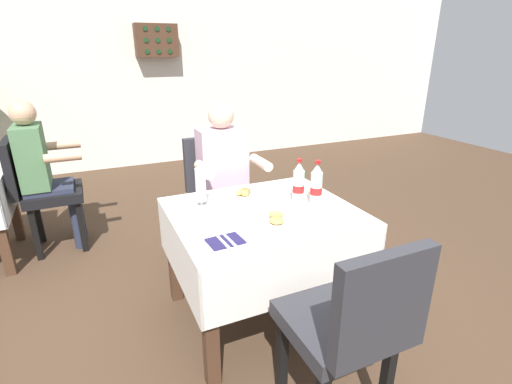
# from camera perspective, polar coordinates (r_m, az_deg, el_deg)

# --- Properties ---
(ground_plane) EXTENTS (11.00, 11.00, 0.00)m
(ground_plane) POSITION_cam_1_polar(r_m,az_deg,el_deg) (2.51, 1.40, -19.55)
(ground_plane) COLOR #473323
(back_wall) EXTENTS (11.00, 0.12, 2.84)m
(back_wall) POSITION_cam_1_polar(r_m,az_deg,el_deg) (5.78, -16.93, 17.94)
(back_wall) COLOR silver
(back_wall) RESTS_ON ground
(main_dining_table) EXTENTS (1.06, 0.91, 0.73)m
(main_dining_table) POSITION_cam_1_polar(r_m,az_deg,el_deg) (2.30, 1.04, -6.65)
(main_dining_table) COLOR white
(main_dining_table) RESTS_ON ground
(chair_far_diner_seat) EXTENTS (0.44, 0.50, 0.97)m
(chair_far_diner_seat) POSITION_cam_1_polar(r_m,az_deg,el_deg) (3.02, -5.87, -0.03)
(chair_far_diner_seat) COLOR #2D2D33
(chair_far_diner_seat) RESTS_ON ground
(chair_near_camera_side) EXTENTS (0.44, 0.50, 0.97)m
(chair_near_camera_side) POSITION_cam_1_polar(r_m,az_deg,el_deg) (1.71, 14.04, -18.69)
(chair_near_camera_side) COLOR #2D2D33
(chair_near_camera_side) RESTS_ON ground
(seated_diner_far) EXTENTS (0.50, 0.46, 1.26)m
(seated_diner_far) POSITION_cam_1_polar(r_m,az_deg,el_deg) (2.88, -4.62, 2.29)
(seated_diner_far) COLOR #282D42
(seated_diner_far) RESTS_ON ground
(plate_near_camera) EXTENTS (0.25, 0.25, 0.05)m
(plate_near_camera) POSITION_cam_1_polar(r_m,az_deg,el_deg) (2.05, 2.95, -4.50)
(plate_near_camera) COLOR white
(plate_near_camera) RESTS_ON main_dining_table
(plate_far_diner) EXTENTS (0.23, 0.23, 0.06)m
(plate_far_diner) POSITION_cam_1_polar(r_m,az_deg,el_deg) (2.40, -1.64, -0.55)
(plate_far_diner) COLOR white
(plate_far_diner) RESTS_ON main_dining_table
(beer_glass_left) EXTENTS (0.07, 0.07, 0.23)m
(beer_glass_left) POSITION_cam_1_polar(r_m,az_deg,el_deg) (2.27, -8.31, 0.66)
(beer_glass_left) COLOR white
(beer_glass_left) RESTS_ON main_dining_table
(cola_bottle_primary) EXTENTS (0.07, 0.07, 0.28)m
(cola_bottle_primary) POSITION_cam_1_polar(r_m,az_deg,el_deg) (2.29, 9.07, 0.94)
(cola_bottle_primary) COLOR silver
(cola_bottle_primary) RESTS_ON main_dining_table
(cola_bottle_secondary) EXTENTS (0.07, 0.07, 0.28)m
(cola_bottle_secondary) POSITION_cam_1_polar(r_m,az_deg,el_deg) (2.31, 6.42, 1.23)
(cola_bottle_secondary) COLOR silver
(cola_bottle_secondary) RESTS_ON main_dining_table
(napkin_cutlery_set) EXTENTS (0.18, 0.19, 0.01)m
(napkin_cutlery_set) POSITION_cam_1_polar(r_m,az_deg,el_deg) (1.88, -4.65, -7.35)
(napkin_cutlery_set) COLOR #231E4C
(napkin_cutlery_set) RESTS_ON main_dining_table
(background_chair_right) EXTENTS (0.50, 0.44, 0.97)m
(background_chair_right) POSITION_cam_1_polar(r_m,az_deg,el_deg) (3.57, -29.76, 0.53)
(background_chair_right) COLOR black
(background_chair_right) RESTS_ON ground
(background_patron) EXTENTS (0.46, 0.50, 1.26)m
(background_patron) POSITION_cam_1_polar(r_m,az_deg,el_deg) (3.52, -29.42, 3.04)
(background_patron) COLOR #282D42
(background_patron) RESTS_ON ground
(wall_bottle_rack) EXTENTS (0.56, 0.21, 0.42)m
(wall_bottle_rack) POSITION_cam_1_polar(r_m,az_deg,el_deg) (5.65, -14.77, 21.20)
(wall_bottle_rack) COLOR #472D1E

